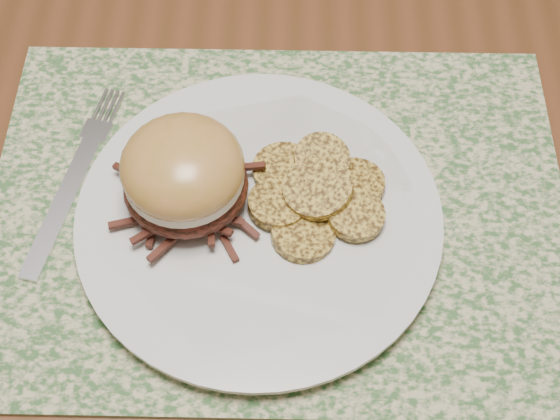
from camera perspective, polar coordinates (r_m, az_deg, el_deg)
The scene contains 7 objects.
ground at distance 1.36m, azimuth -7.65°, elevation -11.28°, with size 3.50×3.50×0.00m, color #57351D.
dining_table at distance 0.78m, azimuth -13.27°, elevation 6.24°, with size 1.50×0.90×0.75m.
placemat at distance 0.61m, azimuth -0.19°, elevation 0.03°, with size 0.45×0.33×0.00m, color #396232.
dinner_plate at distance 0.59m, azimuth -1.54°, elevation -0.67°, with size 0.26×0.26×0.02m, color silver.
pork_sandwich at distance 0.57m, azimuth -7.05°, elevation 2.57°, with size 0.10×0.10×0.07m.
roasted_potatoes at distance 0.59m, azimuth 2.64°, elevation 1.31°, with size 0.11×0.12×0.03m.
fork at distance 0.64m, azimuth -14.75°, elevation 2.35°, with size 0.06×0.18×0.00m.
Camera 1 is at (0.19, -0.46, 1.27)m, focal length 50.00 mm.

